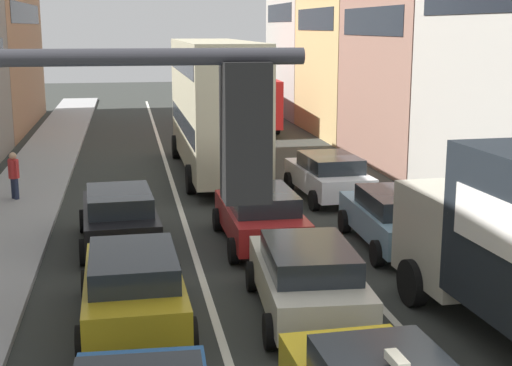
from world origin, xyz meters
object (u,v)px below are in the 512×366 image
at_px(sedan_centre_lane_second, 307,277).
at_px(pedestrian_near_kerb, 14,174).
at_px(sedan_left_lane_third, 120,216).
at_px(bus_mid_queue_primary, 215,101).
at_px(hatchback_centre_lane_third, 260,215).
at_px(bus_far_queue_secondary, 245,96).
at_px(sedan_right_lane_behind_truck, 396,217).
at_px(wagon_right_lane_far, 328,175).
at_px(wagon_left_lane_second, 133,285).

bearing_deg(sedan_centre_lane_second, pedestrian_near_kerb, 36.35).
xyz_separation_m(sedan_left_lane_third, bus_mid_queue_primary, (3.59, 8.91, 2.03)).
bearing_deg(bus_mid_queue_primary, hatchback_centre_lane_third, 179.80).
xyz_separation_m(bus_far_queue_secondary, pedestrian_near_kerb, (-10.26, -16.81, -0.81)).
height_order(sedan_right_lane_behind_truck, bus_mid_queue_primary, bus_mid_queue_primary).
bearing_deg(sedan_left_lane_third, bus_far_queue_secondary, -20.39).
bearing_deg(sedan_right_lane_behind_truck, hatchback_centre_lane_third, 77.65).
xyz_separation_m(hatchback_centre_lane_third, bus_far_queue_secondary, (3.32, 22.74, 0.96)).
distance_m(sedan_left_lane_third, pedestrian_near_kerb, 6.34).
bearing_deg(hatchback_centre_lane_third, sedan_left_lane_third, 80.95).
bearing_deg(sedan_right_lane_behind_truck, pedestrian_near_kerb, 58.31).
bearing_deg(pedestrian_near_kerb, sedan_right_lane_behind_truck, -67.30).
distance_m(sedan_right_lane_behind_truck, wagon_right_lane_far, 5.55).
xyz_separation_m(sedan_right_lane_behind_truck, pedestrian_near_kerb, (-10.31, 6.76, 0.15)).
bearing_deg(pedestrian_near_kerb, sedan_left_lane_third, -92.11).
height_order(bus_mid_queue_primary, bus_far_queue_secondary, bus_mid_queue_primary).
height_order(sedan_left_lane_third, bus_far_queue_secondary, bus_far_queue_secondary).
distance_m(wagon_right_lane_far, bus_mid_queue_primary, 6.06).
xyz_separation_m(hatchback_centre_lane_third, pedestrian_near_kerb, (-6.94, 5.93, 0.15)).
bearing_deg(bus_mid_queue_primary, bus_far_queue_secondary, -14.29).
height_order(sedan_right_lane_behind_truck, bus_far_queue_secondary, bus_far_queue_secondary).
bearing_deg(hatchback_centre_lane_third, pedestrian_near_kerb, 49.16).
relative_size(wagon_left_lane_second, sedan_right_lane_behind_truck, 1.00).
xyz_separation_m(sedan_right_lane_behind_truck, bus_mid_queue_primary, (-3.38, 10.29, 2.03)).
xyz_separation_m(bus_mid_queue_primary, pedestrian_near_kerb, (-6.94, -3.53, -1.88)).
height_order(hatchback_centre_lane_third, wagon_right_lane_far, same).
bearing_deg(wagon_left_lane_second, wagon_right_lane_far, -35.46).
height_order(hatchback_centre_lane_third, sedan_right_lane_behind_truck, same).
xyz_separation_m(wagon_right_lane_far, pedestrian_near_kerb, (-10.09, 1.22, 0.15)).
relative_size(sedan_left_lane_third, bus_mid_queue_primary, 0.42).
relative_size(wagon_right_lane_far, bus_mid_queue_primary, 0.42).
xyz_separation_m(hatchback_centre_lane_third, sedan_right_lane_behind_truck, (3.37, -0.83, 0.00)).
bearing_deg(wagon_right_lane_far, pedestrian_near_kerb, 80.39).
bearing_deg(bus_far_queue_secondary, sedan_centre_lane_second, 175.16).
bearing_deg(sedan_left_lane_third, bus_mid_queue_primary, -25.01).
height_order(sedan_centre_lane_second, bus_far_queue_secondary, bus_far_queue_secondary).
relative_size(sedan_right_lane_behind_truck, wagon_right_lane_far, 0.99).
bearing_deg(bus_mid_queue_primary, sedan_left_lane_third, 157.86).
distance_m(sedan_centre_lane_second, wagon_left_lane_second, 3.35).
bearing_deg(wagon_left_lane_second, pedestrian_near_kerb, 17.75).
relative_size(sedan_right_lane_behind_truck, bus_far_queue_secondary, 0.41).
xyz_separation_m(sedan_centre_lane_second, bus_mid_queue_primary, (-0.04, 14.32, 2.03)).
distance_m(wagon_left_lane_second, wagon_right_lane_far, 11.43).
relative_size(hatchback_centre_lane_third, sedan_right_lane_behind_truck, 0.99).
xyz_separation_m(wagon_left_lane_second, bus_mid_queue_primary, (3.30, 14.19, 2.03)).
bearing_deg(wagon_right_lane_far, wagon_left_lane_second, 142.91).
bearing_deg(wagon_right_lane_far, sedan_right_lane_behind_truck, 179.57).
relative_size(hatchback_centre_lane_third, pedestrian_near_kerb, 2.60).
bearing_deg(bus_far_queue_secondary, wagon_left_lane_second, 168.38).
xyz_separation_m(sedan_centre_lane_second, pedestrian_near_kerb, (-6.98, 10.78, 0.15)).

